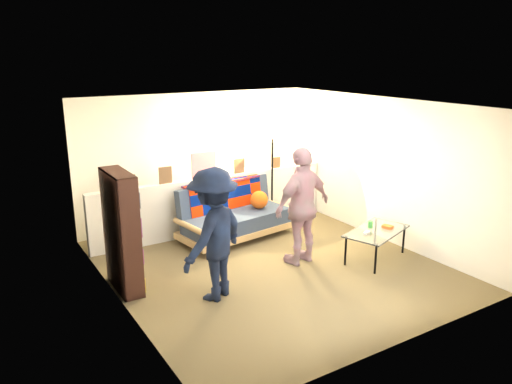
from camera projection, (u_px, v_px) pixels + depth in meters
ground at (270, 265)px, 7.51m from camera, size 5.00×5.00×0.00m
room_shell at (253, 151)px, 7.44m from camera, size 4.60×5.05×2.45m
half_wall_ledge at (215, 204)px, 8.84m from camera, size 4.45×0.15×1.00m
ledge_decor at (202, 168)px, 8.53m from camera, size 2.97×0.02×0.45m
futon_sofa at (235, 215)px, 8.56m from camera, size 2.07×1.19×0.84m
bookshelf at (122, 236)px, 6.58m from camera, size 0.27×0.81×1.62m
coffee_table at (376, 232)px, 7.63m from camera, size 1.25×0.94×0.58m
floor_lamp at (272, 161)px, 9.08m from camera, size 0.37×0.30×1.67m
person_left at (214, 234)px, 6.32m from camera, size 1.29×1.10×1.73m
person_right at (303, 206)px, 7.40m from camera, size 1.10×0.59×1.78m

